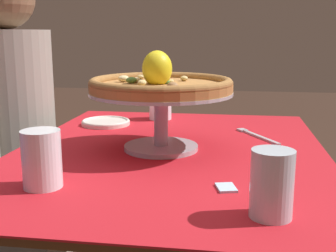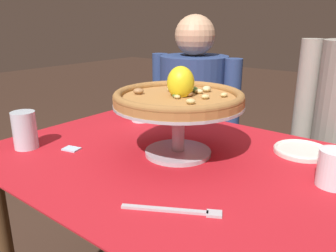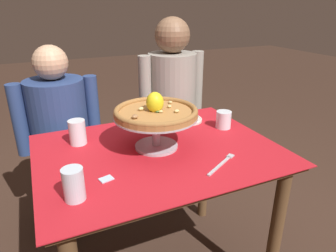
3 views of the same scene
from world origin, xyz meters
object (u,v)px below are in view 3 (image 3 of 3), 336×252
at_px(water_glass_front_left, 74,186).
at_px(sugar_packet, 106,179).
at_px(diner_left, 62,145).
at_px(pizza_stand, 157,126).
at_px(side_plate, 188,119).
at_px(water_glass_back_left, 78,134).
at_px(dinner_fork, 222,163).
at_px(pizza, 157,111).
at_px(diner_right, 172,118).
at_px(water_glass_side_right, 223,121).

height_order(water_glass_front_left, sugar_packet, water_glass_front_left).
bearing_deg(water_glass_front_left, diner_left, 87.97).
relative_size(pizza_stand, side_plate, 2.30).
relative_size(water_glass_back_left, dinner_fork, 0.60).
bearing_deg(pizza_stand, pizza, 115.82).
relative_size(water_glass_front_left, diner_right, 0.09).
bearing_deg(water_glass_back_left, sugar_packet, -83.28).
bearing_deg(water_glass_back_left, diner_right, 32.26).
bearing_deg(pizza_stand, sugar_packet, -147.88).
xyz_separation_m(side_plate, diner_left, (-0.66, 0.39, -0.20)).
xyz_separation_m(water_glass_side_right, water_glass_front_left, (-0.81, -0.32, 0.01)).
xyz_separation_m(dinner_fork, diner_right, (0.18, 0.88, -0.13)).
xyz_separation_m(water_glass_back_left, sugar_packet, (0.04, -0.36, -0.05)).
distance_m(water_glass_side_right, water_glass_back_left, 0.74).
bearing_deg(sugar_packet, side_plate, 36.31).
bearing_deg(diner_left, diner_right, -0.14).
bearing_deg(pizza_stand, diner_left, 120.95).
distance_m(pizza_stand, water_glass_front_left, 0.48).
bearing_deg(diner_left, side_plate, -30.55).
relative_size(pizza, water_glass_side_right, 4.10).
xyz_separation_m(pizza_stand, diner_left, (-0.37, 0.62, -0.30)).
relative_size(side_plate, dinner_fork, 0.84).
xyz_separation_m(pizza, dinner_fork, (0.18, -0.26, -0.17)).
bearing_deg(pizza, diner_right, 59.50).
xyz_separation_m(water_glass_back_left, diner_left, (-0.05, 0.44, -0.24)).
distance_m(pizza_stand, water_glass_back_left, 0.38).
height_order(pizza, diner_left, diner_left).
bearing_deg(side_plate, water_glass_side_right, -52.80).
distance_m(sugar_packet, diner_left, 0.83).
relative_size(water_glass_back_left, diner_left, 0.10).
relative_size(water_glass_front_left, dinner_fork, 0.60).
distance_m(pizza_stand, diner_right, 0.76).
height_order(pizza_stand, water_glass_back_left, pizza_stand).
bearing_deg(dinner_fork, water_glass_side_right, 55.70).
relative_size(side_plate, diner_right, 0.13).
distance_m(pizza, water_glass_back_left, 0.39).
bearing_deg(water_glass_side_right, pizza, -170.29).
distance_m(water_glass_back_left, diner_right, 0.83).
xyz_separation_m(pizza_stand, side_plate, (0.28, 0.24, -0.10)).
height_order(water_glass_side_right, diner_left, diner_left).
bearing_deg(water_glass_front_left, diner_right, 48.64).
bearing_deg(diner_left, water_glass_back_left, -83.53).
bearing_deg(water_glass_front_left, water_glass_back_left, 79.61).
distance_m(water_glass_side_right, diner_left, 0.98).
height_order(pizza_stand, water_glass_side_right, pizza_stand).
bearing_deg(diner_left, pizza_stand, -59.05).
bearing_deg(side_plate, diner_left, 149.45).
bearing_deg(sugar_packet, pizza_stand, 32.12).
relative_size(water_glass_front_left, side_plate, 0.72).
bearing_deg(dinner_fork, diner_right, 78.37).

